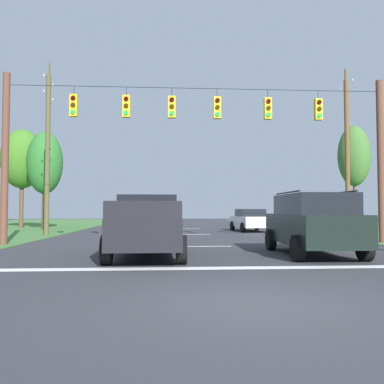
{
  "coord_description": "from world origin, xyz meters",
  "views": [
    {
      "loc": [
        -1.35,
        -6.28,
        1.48
      ],
      "look_at": [
        -0.26,
        11.19,
        2.25
      ],
      "focal_mm": 37.45,
      "sensor_mm": 36.0,
      "label": 1
    }
  ],
  "objects_px": {
    "overhead_signal_span": "(198,146)",
    "tree_roadside_far_right": "(45,163)",
    "pickup_truck": "(147,226)",
    "utility_pole_near_left": "(48,149)",
    "tree_roadside_right": "(22,159)",
    "suv_black": "(312,222)",
    "tree_roadside_left": "(354,156)",
    "distant_car_crossing_white": "(250,220)",
    "utility_pole_mid_right": "(347,154)"
  },
  "relations": [
    {
      "from": "distant_car_crossing_white",
      "to": "utility_pole_near_left",
      "type": "relative_size",
      "value": 0.44
    },
    {
      "from": "utility_pole_near_left",
      "to": "tree_roadside_right",
      "type": "bearing_deg",
      "value": 116.95
    },
    {
      "from": "suv_black",
      "to": "utility_pole_mid_right",
      "type": "distance_m",
      "value": 12.37
    },
    {
      "from": "tree_roadside_right",
      "to": "utility_pole_near_left",
      "type": "bearing_deg",
      "value": -63.05
    },
    {
      "from": "pickup_truck",
      "to": "utility_pole_mid_right",
      "type": "relative_size",
      "value": 0.55
    },
    {
      "from": "overhead_signal_span",
      "to": "tree_roadside_left",
      "type": "bearing_deg",
      "value": 43.76
    },
    {
      "from": "distant_car_crossing_white",
      "to": "utility_pole_near_left",
      "type": "height_order",
      "value": "utility_pole_near_left"
    },
    {
      "from": "utility_pole_near_left",
      "to": "tree_roadside_left",
      "type": "bearing_deg",
      "value": 16.15
    },
    {
      "from": "suv_black",
      "to": "distant_car_crossing_white",
      "type": "distance_m",
      "value": 14.32
    },
    {
      "from": "tree_roadside_right",
      "to": "pickup_truck",
      "type": "bearing_deg",
      "value": -61.12
    },
    {
      "from": "overhead_signal_span",
      "to": "tree_roadside_far_right",
      "type": "bearing_deg",
      "value": 128.58
    },
    {
      "from": "distant_car_crossing_white",
      "to": "suv_black",
      "type": "bearing_deg",
      "value": -93.77
    },
    {
      "from": "utility_pole_near_left",
      "to": "pickup_truck",
      "type": "bearing_deg",
      "value": -59.5
    },
    {
      "from": "pickup_truck",
      "to": "tree_roadside_right",
      "type": "distance_m",
      "value": 23.2
    },
    {
      "from": "suv_black",
      "to": "tree_roadside_right",
      "type": "distance_m",
      "value": 26.16
    },
    {
      "from": "tree_roadside_left",
      "to": "pickup_truck",
      "type": "bearing_deg",
      "value": -131.57
    },
    {
      "from": "utility_pole_near_left",
      "to": "tree_roadside_right",
      "type": "relative_size",
      "value": 1.27
    },
    {
      "from": "utility_pole_mid_right",
      "to": "pickup_truck",
      "type": "bearing_deg",
      "value": -137.99
    },
    {
      "from": "overhead_signal_span",
      "to": "utility_pole_mid_right",
      "type": "height_order",
      "value": "utility_pole_mid_right"
    },
    {
      "from": "tree_roadside_far_right",
      "to": "tree_roadside_right",
      "type": "bearing_deg",
      "value": 136.18
    },
    {
      "from": "pickup_truck",
      "to": "utility_pole_near_left",
      "type": "height_order",
      "value": "utility_pole_near_left"
    },
    {
      "from": "suv_black",
      "to": "overhead_signal_span",
      "type": "bearing_deg",
      "value": 127.48
    },
    {
      "from": "overhead_signal_span",
      "to": "suv_black",
      "type": "distance_m",
      "value": 6.43
    },
    {
      "from": "pickup_truck",
      "to": "suv_black",
      "type": "bearing_deg",
      "value": -0.09
    },
    {
      "from": "utility_pole_near_left",
      "to": "tree_roadside_far_right",
      "type": "height_order",
      "value": "utility_pole_near_left"
    },
    {
      "from": "tree_roadside_far_right",
      "to": "pickup_truck",
      "type": "bearing_deg",
      "value": -64.15
    },
    {
      "from": "overhead_signal_span",
      "to": "tree_roadside_right",
      "type": "relative_size",
      "value": 2.11
    },
    {
      "from": "distant_car_crossing_white",
      "to": "utility_pole_mid_right",
      "type": "distance_m",
      "value": 7.61
    },
    {
      "from": "suv_black",
      "to": "utility_pole_mid_right",
      "type": "height_order",
      "value": "utility_pole_mid_right"
    },
    {
      "from": "overhead_signal_span",
      "to": "tree_roadside_far_right",
      "type": "relative_size",
      "value": 2.28
    },
    {
      "from": "pickup_truck",
      "to": "tree_roadside_far_right",
      "type": "bearing_deg",
      "value": 115.85
    },
    {
      "from": "distant_car_crossing_white",
      "to": "utility_pole_near_left",
      "type": "distance_m",
      "value": 13.74
    },
    {
      "from": "utility_pole_mid_right",
      "to": "tree_roadside_far_right",
      "type": "distance_m",
      "value": 21.11
    },
    {
      "from": "overhead_signal_span",
      "to": "utility_pole_mid_right",
      "type": "xyz_separation_m",
      "value": [
        9.33,
        5.76,
        0.54
      ]
    },
    {
      "from": "overhead_signal_span",
      "to": "tree_roadside_left",
      "type": "distance_m",
      "value": 17.96
    },
    {
      "from": "utility_pole_near_left",
      "to": "tree_roadside_far_right",
      "type": "distance_m",
      "value": 7.2
    },
    {
      "from": "pickup_truck",
      "to": "suv_black",
      "type": "xyz_separation_m",
      "value": [
        5.36,
        -0.01,
        0.09
      ]
    },
    {
      "from": "pickup_truck",
      "to": "distant_car_crossing_white",
      "type": "bearing_deg",
      "value": 66.18
    },
    {
      "from": "suv_black",
      "to": "tree_roadside_far_right",
      "type": "relative_size",
      "value": 0.66
    },
    {
      "from": "suv_black",
      "to": "tree_roadside_left",
      "type": "height_order",
      "value": "tree_roadside_left"
    },
    {
      "from": "tree_roadside_far_right",
      "to": "utility_pole_mid_right",
      "type": "bearing_deg",
      "value": -20.38
    },
    {
      "from": "pickup_truck",
      "to": "suv_black",
      "type": "height_order",
      "value": "suv_black"
    },
    {
      "from": "overhead_signal_span",
      "to": "tree_roadside_left",
      "type": "xyz_separation_m",
      "value": [
        12.94,
        12.39,
        1.29
      ]
    },
    {
      "from": "overhead_signal_span",
      "to": "distant_car_crossing_white",
      "type": "bearing_deg",
      "value": 66.27
    },
    {
      "from": "utility_pole_mid_right",
      "to": "tree_roadside_right",
      "type": "xyz_separation_m",
      "value": [
        -22.29,
        9.75,
        0.71
      ]
    },
    {
      "from": "tree_roadside_left",
      "to": "tree_roadside_far_right",
      "type": "bearing_deg",
      "value": 178.24
    },
    {
      "from": "pickup_truck",
      "to": "tree_roadside_right",
      "type": "xyz_separation_m",
      "value": [
        -10.99,
        19.92,
        4.55
      ]
    },
    {
      "from": "overhead_signal_span",
      "to": "tree_roadside_far_right",
      "type": "xyz_separation_m",
      "value": [
        -10.46,
        13.11,
        0.68
      ]
    },
    {
      "from": "pickup_truck",
      "to": "utility_pole_mid_right",
      "type": "height_order",
      "value": "utility_pole_mid_right"
    },
    {
      "from": "overhead_signal_span",
      "to": "tree_roadside_left",
      "type": "relative_size",
      "value": 2.11
    }
  ]
}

